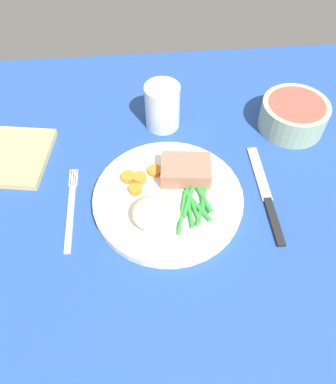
# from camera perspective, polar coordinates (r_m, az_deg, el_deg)

# --- Properties ---
(dining_table) EXTENTS (1.20, 0.90, 0.02)m
(dining_table) POSITION_cam_1_polar(r_m,az_deg,el_deg) (0.62, 1.88, -3.29)
(dining_table) COLOR #234793
(dining_table) RESTS_ON ground
(dinner_plate) EXTENTS (0.25, 0.25, 0.02)m
(dinner_plate) POSITION_cam_1_polar(r_m,az_deg,el_deg) (0.61, -0.00, -1.02)
(dinner_plate) COLOR white
(dinner_plate) RESTS_ON dining_table
(meat_portion) EXTENTS (0.09, 0.07, 0.03)m
(meat_portion) POSITION_cam_1_polar(r_m,az_deg,el_deg) (0.62, 2.74, 3.36)
(meat_portion) COLOR #A86B56
(meat_portion) RESTS_ON dinner_plate
(mashed_potatoes) EXTENTS (0.07, 0.07, 0.04)m
(mashed_potatoes) POSITION_cam_1_polar(r_m,az_deg,el_deg) (0.56, -1.84, -3.21)
(mashed_potatoes) COLOR beige
(mashed_potatoes) RESTS_ON dinner_plate
(carrot_slices) EXTENTS (0.07, 0.06, 0.01)m
(carrot_slices) POSITION_cam_1_polar(r_m,az_deg,el_deg) (0.62, -4.15, 2.19)
(carrot_slices) COLOR orange
(carrot_slices) RESTS_ON dinner_plate
(green_beans) EXTENTS (0.06, 0.11, 0.01)m
(green_beans) POSITION_cam_1_polar(r_m,az_deg,el_deg) (0.59, 4.21, -1.60)
(green_beans) COLOR #2D8C38
(green_beans) RESTS_ON dinner_plate
(fork) EXTENTS (0.01, 0.17, 0.00)m
(fork) POSITION_cam_1_polar(r_m,az_deg,el_deg) (0.63, -14.64, -2.54)
(fork) COLOR silver
(fork) RESTS_ON dining_table
(knife) EXTENTS (0.02, 0.20, 0.01)m
(knife) POSITION_cam_1_polar(r_m,az_deg,el_deg) (0.64, 14.77, -0.46)
(knife) COLOR black
(knife) RESTS_ON dining_table
(water_glass) EXTENTS (0.07, 0.07, 0.09)m
(water_glass) POSITION_cam_1_polar(r_m,az_deg,el_deg) (0.72, -0.85, 12.57)
(water_glass) COLOR silver
(water_glass) RESTS_ON dining_table
(salad_bowl) EXTENTS (0.12, 0.12, 0.06)m
(salad_bowl) POSITION_cam_1_polar(r_m,az_deg,el_deg) (0.75, 18.70, 11.23)
(salad_bowl) COLOR #99B28C
(salad_bowl) RESTS_ON dining_table
(napkin) EXTENTS (0.16, 0.16, 0.01)m
(napkin) POSITION_cam_1_polar(r_m,az_deg,el_deg) (0.73, -23.05, 5.07)
(napkin) COLOR #DBBC6B
(napkin) RESTS_ON dining_table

